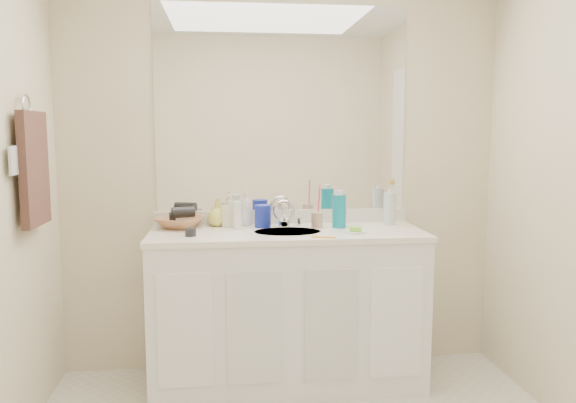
# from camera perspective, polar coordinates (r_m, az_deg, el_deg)

# --- Properties ---
(wall_back) EXTENTS (2.60, 0.02, 2.40)m
(wall_back) POSITION_cam_1_polar(r_m,az_deg,el_deg) (3.36, -0.62, 3.22)
(wall_back) COLOR beige
(wall_back) RESTS_ON floor
(wall_front) EXTENTS (2.60, 0.02, 2.40)m
(wall_front) POSITION_cam_1_polar(r_m,az_deg,el_deg) (0.84, 17.80, -8.84)
(wall_front) COLOR beige
(wall_front) RESTS_ON floor
(vanity_cabinet) EXTENTS (1.50, 0.55, 0.85)m
(vanity_cabinet) POSITION_cam_1_polar(r_m,az_deg,el_deg) (3.24, -0.10, -10.94)
(vanity_cabinet) COLOR white
(vanity_cabinet) RESTS_ON floor
(countertop) EXTENTS (1.52, 0.57, 0.03)m
(countertop) POSITION_cam_1_polar(r_m,az_deg,el_deg) (3.13, -0.10, -3.25)
(countertop) COLOR white
(countertop) RESTS_ON vanity_cabinet
(backsplash) EXTENTS (1.52, 0.03, 0.08)m
(backsplash) POSITION_cam_1_polar(r_m,az_deg,el_deg) (3.37, -0.59, -1.55)
(backsplash) COLOR silver
(backsplash) RESTS_ON countertop
(sink_basin) EXTENTS (0.37, 0.37, 0.02)m
(sink_basin) POSITION_cam_1_polar(r_m,az_deg,el_deg) (3.11, -0.06, -3.26)
(sink_basin) COLOR beige
(sink_basin) RESTS_ON countertop
(faucet) EXTENTS (0.02, 0.02, 0.11)m
(faucet) POSITION_cam_1_polar(r_m,az_deg,el_deg) (3.27, -0.41, -1.55)
(faucet) COLOR silver
(faucet) RESTS_ON countertop
(mirror) EXTENTS (1.48, 0.01, 1.20)m
(mirror) POSITION_cam_1_polar(r_m,az_deg,el_deg) (3.35, -0.62, 9.37)
(mirror) COLOR white
(mirror) RESTS_ON wall_back
(blue_mug) EXTENTS (0.10, 0.10, 0.13)m
(blue_mug) POSITION_cam_1_polar(r_m,az_deg,el_deg) (3.24, -2.59, -1.49)
(blue_mug) COLOR #1727A1
(blue_mug) RESTS_ON countertop
(tan_cup) EXTENTS (0.08, 0.08, 0.09)m
(tan_cup) POSITION_cam_1_polar(r_m,az_deg,el_deg) (3.22, 2.96, -1.88)
(tan_cup) COLOR tan
(tan_cup) RESTS_ON countertop
(toothbrush) EXTENTS (0.02, 0.04, 0.19)m
(toothbrush) POSITION_cam_1_polar(r_m,az_deg,el_deg) (3.21, 3.15, -0.02)
(toothbrush) COLOR #F54067
(toothbrush) RESTS_ON tan_cup
(mouthwash_bottle) EXTENTS (0.09, 0.09, 0.19)m
(mouthwash_bottle) POSITION_cam_1_polar(r_m,az_deg,el_deg) (3.23, 5.21, -0.99)
(mouthwash_bottle) COLOR #0C849A
(mouthwash_bottle) RESTS_ON countertop
(clear_pump_bottle) EXTENTS (0.10, 0.10, 0.19)m
(clear_pump_bottle) POSITION_cam_1_polar(r_m,az_deg,el_deg) (3.37, 10.27, -0.73)
(clear_pump_bottle) COLOR silver
(clear_pump_bottle) RESTS_ON countertop
(soap_dish) EXTENTS (0.12, 0.11, 0.01)m
(soap_dish) POSITION_cam_1_polar(r_m,az_deg,el_deg) (3.06, 6.87, -3.13)
(soap_dish) COLOR white
(soap_dish) RESTS_ON countertop
(green_soap) EXTENTS (0.08, 0.06, 0.02)m
(green_soap) POSITION_cam_1_polar(r_m,az_deg,el_deg) (3.06, 6.88, -2.79)
(green_soap) COLOR #80DC35
(green_soap) RESTS_ON soap_dish
(orange_comb) EXTENTS (0.13, 0.06, 0.01)m
(orange_comb) POSITION_cam_1_polar(r_m,az_deg,el_deg) (2.93, 3.67, -3.64)
(orange_comb) COLOR orange
(orange_comb) RESTS_ON countertop
(dark_jar) EXTENTS (0.08, 0.08, 0.04)m
(dark_jar) POSITION_cam_1_polar(r_m,az_deg,el_deg) (3.01, -9.87, -3.10)
(dark_jar) COLOR black
(dark_jar) RESTS_ON countertop
(extra_white_bottle) EXTENTS (0.05, 0.05, 0.16)m
(extra_white_bottle) POSITION_cam_1_polar(r_m,az_deg,el_deg) (3.19, -5.14, -1.38)
(extra_white_bottle) COLOR white
(extra_white_bottle) RESTS_ON countertop
(soap_bottle_white) EXTENTS (0.08, 0.08, 0.20)m
(soap_bottle_white) POSITION_cam_1_polar(r_m,az_deg,el_deg) (3.30, -4.29, -0.75)
(soap_bottle_white) COLOR silver
(soap_bottle_white) RESTS_ON countertop
(soap_bottle_cream) EXTENTS (0.09, 0.09, 0.19)m
(soap_bottle_cream) POSITION_cam_1_polar(r_m,az_deg,el_deg) (3.27, -6.01, -0.91)
(soap_bottle_cream) COLOR beige
(soap_bottle_cream) RESTS_ON countertop
(soap_bottle_yellow) EXTENTS (0.15, 0.15, 0.15)m
(soap_bottle_yellow) POSITION_cam_1_polar(r_m,az_deg,el_deg) (3.30, -7.15, -1.23)
(soap_bottle_yellow) COLOR #D8D254
(soap_bottle_yellow) RESTS_ON countertop
(wicker_basket) EXTENTS (0.34, 0.34, 0.06)m
(wicker_basket) POSITION_cam_1_polar(r_m,az_deg,el_deg) (3.27, -10.94, -2.11)
(wicker_basket) COLOR #97613D
(wicker_basket) RESTS_ON countertop
(hair_dryer) EXTENTS (0.14, 0.10, 0.06)m
(hair_dryer) POSITION_cam_1_polar(r_m,az_deg,el_deg) (3.26, -10.62, -1.09)
(hair_dryer) COLOR black
(hair_dryer) RESTS_ON wicker_basket
(towel_ring) EXTENTS (0.01, 0.11, 0.11)m
(towel_ring) POSITION_cam_1_polar(r_m,az_deg,el_deg) (2.96, -25.05, 8.82)
(towel_ring) COLOR silver
(towel_ring) RESTS_ON wall_left
(hand_towel) EXTENTS (0.04, 0.32, 0.55)m
(hand_towel) POSITION_cam_1_polar(r_m,az_deg,el_deg) (2.96, -24.38, 3.04)
(hand_towel) COLOR #311E1A
(hand_towel) RESTS_ON towel_ring
(switch_plate) EXTENTS (0.01, 0.08, 0.13)m
(switch_plate) POSITION_cam_1_polar(r_m,az_deg,el_deg) (2.77, -26.13, 3.76)
(switch_plate) COLOR silver
(switch_plate) RESTS_ON wall_left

